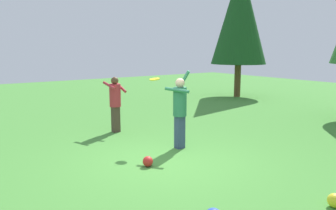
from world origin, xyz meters
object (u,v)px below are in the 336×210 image
(person_thrower, at_px, (180,107))
(frisbee, at_px, (155,79))
(tree_far_left, at_px, (240,15))
(ball_yellow, at_px, (335,201))
(person_catcher, at_px, (115,100))
(ball_red, at_px, (148,161))

(person_thrower, xyz_separation_m, frisbee, (-0.60, -0.36, 0.67))
(person_thrower, xyz_separation_m, tree_far_left, (-5.54, 8.01, 3.09))
(person_thrower, xyz_separation_m, ball_yellow, (4.02, 0.06, -0.96))
(person_catcher, xyz_separation_m, ball_red, (3.14, -0.82, -0.88))
(ball_red, bearing_deg, ball_yellow, 23.36)
(person_thrower, relative_size, frisbee, 6.46)
(person_thrower, distance_m, person_catcher, 2.52)
(person_thrower, distance_m, tree_far_left, 10.22)
(frisbee, bearing_deg, person_thrower, 31.32)
(person_catcher, height_order, tree_far_left, tree_far_left)
(person_catcher, bearing_deg, ball_red, -20.87)
(frisbee, height_order, ball_yellow, frisbee)
(person_catcher, distance_m, tree_far_left, 9.66)
(ball_yellow, bearing_deg, tree_far_left, 140.26)
(frisbee, distance_m, tree_far_left, 10.03)
(ball_red, bearing_deg, frisbee, 141.39)
(person_thrower, bearing_deg, ball_red, 84.97)
(person_catcher, xyz_separation_m, ball_yellow, (6.48, 0.63, -0.88))
(ball_red, bearing_deg, tree_far_left, 123.53)
(ball_yellow, bearing_deg, ball_red, -156.64)
(tree_far_left, bearing_deg, person_catcher, -70.21)
(frisbee, bearing_deg, ball_red, -38.61)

